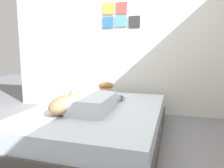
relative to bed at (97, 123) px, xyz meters
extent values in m
plane|color=gray|center=(-0.01, -0.43, -0.19)|extent=(12.28, 12.28, 0.00)
cube|color=silver|center=(-0.01, 1.27, 1.06)|extent=(4.14, 0.10, 2.50)
cube|color=#3372B2|center=(-0.23, 1.21, 1.36)|extent=(0.19, 0.02, 0.19)
cube|color=#59A5B2|center=(-0.01, 1.21, 1.37)|extent=(0.19, 0.02, 0.19)
cube|color=#333338|center=(0.22, 1.21, 1.35)|extent=(0.19, 0.02, 0.19)
cube|color=gold|center=(-0.23, 1.21, 1.58)|extent=(0.19, 0.02, 0.19)
cube|color=#CC4C47|center=(0.00, 1.21, 1.58)|extent=(0.19, 0.02, 0.19)
cube|color=#4C4742|center=(0.00, 0.00, -0.10)|extent=(1.55, 2.08, 0.18)
cube|color=silver|center=(0.00, 0.00, 0.09)|extent=(1.50, 2.02, 0.20)
ellipsoid|color=silver|center=(-0.29, 0.67, 0.25)|extent=(0.52, 0.32, 0.11)
cube|color=silver|center=(0.00, -0.16, 0.28)|extent=(0.42, 0.64, 0.18)
ellipsoid|color=#D8AD8E|center=(0.00, 0.18, 0.30)|extent=(0.32, 0.20, 0.16)
sphere|color=#D8AD8E|center=(0.00, 0.34, 0.34)|extent=(0.19, 0.19, 0.19)
ellipsoid|color=olive|center=(0.00, 0.34, 0.41)|extent=(0.20, 0.20, 0.10)
cylinder|color=#D8AD8E|center=(-0.10, 0.32, 0.27)|extent=(0.23, 0.07, 0.14)
cylinder|color=#D8AD8E|center=(0.10, 0.32, 0.27)|extent=(0.23, 0.07, 0.14)
ellipsoid|color=#9E7A56|center=(-0.26, -0.34, 0.29)|extent=(0.26, 0.48, 0.20)
sphere|color=#9E7A56|center=(-0.29, -0.08, 0.31)|extent=(0.15, 0.15, 0.15)
cone|color=#7E6145|center=(-0.31, -0.06, 0.38)|extent=(0.05, 0.05, 0.05)
cone|color=#7E6145|center=(-0.21, -0.06, 0.38)|extent=(0.05, 0.05, 0.05)
cylinder|color=teal|center=(0.18, 0.42, 0.23)|extent=(0.09, 0.09, 0.07)
torus|color=teal|center=(0.24, 0.42, 0.23)|extent=(0.05, 0.01, 0.05)
cube|color=black|center=(-0.10, 0.11, 0.20)|extent=(0.07, 0.14, 0.01)
camera|label=1|loc=(0.90, -2.41, 0.89)|focal=34.59mm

